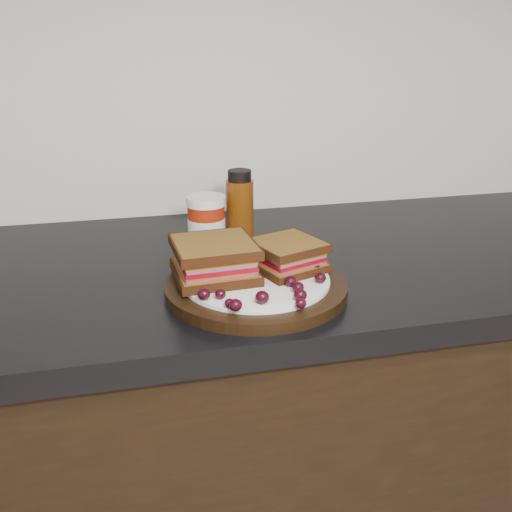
{
  "coord_description": "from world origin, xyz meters",
  "views": [
    {
      "loc": [
        -0.21,
        0.78,
        1.27
      ],
      "look_at": [
        -0.02,
        1.56,
        0.96
      ],
      "focal_mm": 40.0,
      "sensor_mm": 36.0,
      "label": 1
    }
  ],
  "objects": [
    {
      "name": "grape_3",
      "position": [
        -0.08,
        1.45,
        0.93
      ],
      "size": [
        0.02,
        0.02,
        0.02
      ],
      "primitive_type": "ellipsoid",
      "color": "black",
      "rests_on": "plate"
    },
    {
      "name": "grape_10",
      "position": [
        0.07,
        1.52,
        0.93
      ],
      "size": [
        0.02,
        0.02,
        0.02
      ],
      "primitive_type": "ellipsoid",
      "color": "black",
      "rests_on": "plate"
    },
    {
      "name": "grape_17",
      "position": [
        -0.08,
        1.59,
        0.93
      ],
      "size": [
        0.02,
        0.02,
        0.02
      ],
      "primitive_type": "ellipsoid",
      "color": "black",
      "rests_on": "plate"
    },
    {
      "name": "grape_7",
      "position": [
        0.02,
        1.46,
        0.93
      ],
      "size": [
        0.02,
        0.02,
        0.02
      ],
      "primitive_type": "ellipsoid",
      "color": "black",
      "rests_on": "plate"
    },
    {
      "name": "grape_16",
      "position": [
        -0.08,
        1.59,
        0.93
      ],
      "size": [
        0.02,
        0.02,
        0.01
      ],
      "primitive_type": "ellipsoid",
      "color": "black",
      "rests_on": "plate"
    },
    {
      "name": "grape_6",
      "position": [
        0.01,
        1.44,
        0.93
      ],
      "size": [
        0.02,
        0.02,
        0.01
      ],
      "primitive_type": "ellipsoid",
      "color": "black",
      "rests_on": "plate"
    },
    {
      "name": "grape_5",
      "position": [
        -0.04,
        1.47,
        0.93
      ],
      "size": [
        0.01,
        0.01,
        0.01
      ],
      "primitive_type": "ellipsoid",
      "color": "black",
      "rests_on": "plate"
    },
    {
      "name": "grape_14",
      "position": [
        0.03,
        1.61,
        0.93
      ],
      "size": [
        0.02,
        0.02,
        0.01
      ],
      "primitive_type": "ellipsoid",
      "color": "black",
      "rests_on": "plate"
    },
    {
      "name": "grape_11",
      "position": [
        0.05,
        1.55,
        0.93
      ],
      "size": [
        0.02,
        0.02,
        0.02
      ],
      "primitive_type": "ellipsoid",
      "color": "black",
      "rests_on": "plate"
    },
    {
      "name": "grape_21",
      "position": [
        -0.08,
        1.58,
        0.93
      ],
      "size": [
        0.02,
        0.02,
        0.02
      ],
      "primitive_type": "ellipsoid",
      "color": "black",
      "rests_on": "plate"
    },
    {
      "name": "countertop",
      "position": [
        0.0,
        1.7,
        0.88
      ],
      "size": [
        3.98,
        0.6,
        0.04
      ],
      "primitive_type": "cube",
      "color": "black",
      "rests_on": "base_cabinets"
    },
    {
      "name": "grape_8",
      "position": [
        0.02,
        1.49,
        0.93
      ],
      "size": [
        0.02,
        0.02,
        0.02
      ],
      "primitive_type": "ellipsoid",
      "color": "black",
      "rests_on": "plate"
    },
    {
      "name": "grape_15",
      "position": [
        -0.05,
        1.59,
        0.93
      ],
      "size": [
        0.02,
        0.02,
        0.02
      ],
      "primitive_type": "ellipsoid",
      "color": "black",
      "rests_on": "plate"
    },
    {
      "name": "condiment_jar",
      "position": [
        -0.07,
        1.75,
        0.95
      ],
      "size": [
        0.08,
        0.08,
        0.1
      ],
      "primitive_type": "cylinder",
      "rotation": [
        0.0,
        0.0,
        0.07
      ],
      "color": "maroon",
      "rests_on": "countertop"
    },
    {
      "name": "oil_bottle",
      "position": [
        -0.0,
        1.78,
        0.97
      ],
      "size": [
        0.06,
        0.06,
        0.14
      ],
      "primitive_type": "cylinder",
      "rotation": [
        0.0,
        0.0,
        -0.2
      ],
      "color": "#512608",
      "rests_on": "countertop"
    },
    {
      "name": "grape_1",
      "position": [
        -0.09,
        1.5,
        0.93
      ],
      "size": [
        0.02,
        0.02,
        0.01
      ],
      "primitive_type": "ellipsoid",
      "color": "black",
      "rests_on": "plate"
    },
    {
      "name": "grape_20",
      "position": [
        -0.07,
        1.58,
        0.93
      ],
      "size": [
        0.02,
        0.02,
        0.02
      ],
      "primitive_type": "ellipsoid",
      "color": "black",
      "rests_on": "plate"
    },
    {
      "name": "grape_9",
      "position": [
        0.02,
        1.52,
        0.93
      ],
      "size": [
        0.02,
        0.02,
        0.02
      ],
      "primitive_type": "ellipsoid",
      "color": "black",
      "rests_on": "plate"
    },
    {
      "name": "grape_18",
      "position": [
        -0.11,
        1.56,
        0.93
      ],
      "size": [
        0.02,
        0.02,
        0.02
      ],
      "primitive_type": "ellipsoid",
      "color": "black",
      "rests_on": "plate"
    },
    {
      "name": "grape_19",
      "position": [
        -0.12,
        1.54,
        0.93
      ],
      "size": [
        0.02,
        0.02,
        0.02
      ],
      "primitive_type": "ellipsoid",
      "color": "black",
      "rests_on": "plate"
    },
    {
      "name": "sandwich_left",
      "position": [
        -0.08,
        1.58,
        0.95
      ],
      "size": [
        0.13,
        0.13,
        0.06
      ],
      "primitive_type": null,
      "rotation": [
        0.0,
        0.0,
        0.06
      ],
      "color": "brown",
      "rests_on": "plate"
    },
    {
      "name": "base_cabinets",
      "position": [
        0.0,
        1.7,
        0.43
      ],
      "size": [
        3.96,
        0.58,
        0.86
      ],
      "primitive_type": "cube",
      "color": "black",
      "rests_on": "ground_plane"
    },
    {
      "name": "plate",
      "position": [
        -0.02,
        1.56,
        0.91
      ],
      "size": [
        0.28,
        0.28,
        0.02
      ],
      "primitive_type": "cylinder",
      "color": "black",
      "rests_on": "countertop"
    },
    {
      "name": "grape_13",
      "position": [
        0.07,
        1.59,
        0.93
      ],
      "size": [
        0.02,
        0.02,
        0.02
      ],
      "primitive_type": "ellipsoid",
      "color": "black",
      "rests_on": "plate"
    },
    {
      "name": "grape_2",
      "position": [
        -0.08,
        1.47,
        0.93
      ],
      "size": [
        0.01,
        0.01,
        0.01
      ],
      "primitive_type": "ellipsoid",
      "color": "black",
      "rests_on": "plate"
    },
    {
      "name": "grape_12",
      "position": [
        0.07,
        1.55,
        0.93
      ],
      "size": [
        0.02,
        0.02,
        0.02
      ],
      "primitive_type": "ellipsoid",
      "color": "black",
      "rests_on": "plate"
    },
    {
      "name": "grape_22",
      "position": [
        -0.1,
        1.56,
        0.93
      ],
      "size": [
        0.02,
        0.02,
        0.02
      ],
      "primitive_type": "ellipsoid",
      "color": "black",
      "rests_on": "plate"
    },
    {
      "name": "sandwich_right",
      "position": [
        0.03,
        1.58,
        0.95
      ],
      "size": [
        0.13,
        0.13,
        0.05
      ],
      "primitive_type": null,
      "rotation": [
        0.0,
        0.0,
        0.35
      ],
      "color": "brown",
      "rests_on": "plate"
    },
    {
      "name": "grape_0",
      "position": [
        -0.11,
        1.5,
        0.93
      ],
      "size": [
        0.02,
        0.02,
        0.02
      ],
      "primitive_type": "ellipsoid",
      "color": "black",
      "rests_on": "plate"
    },
    {
      "name": "grape_4",
      "position": [
        -0.04,
        1.47,
        0.93
      ],
      "size": [
        0.02,
        0.02,
        0.02
      ],
      "primitive_type": "ellipsoid",
      "color": "black",
      "rests_on": "plate"
    }
  ]
}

